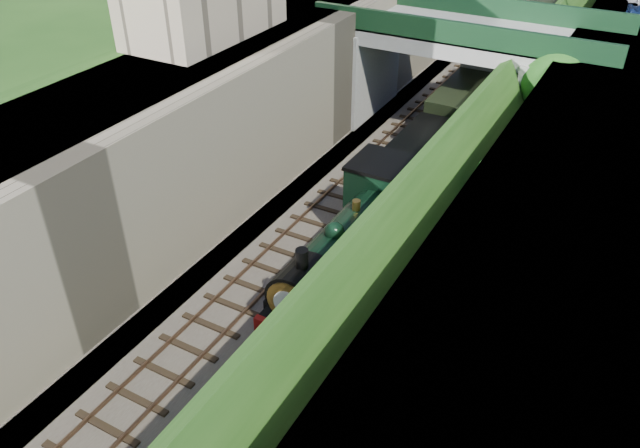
% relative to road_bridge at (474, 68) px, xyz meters
% --- Properties ---
extents(ground, '(160.00, 160.00, 0.00)m').
position_rel_road_bridge_xyz_m(ground, '(-0.94, -24.00, -4.08)').
color(ground, '#1E4714').
rests_on(ground, ground).
extents(trackbed, '(10.00, 90.00, 0.20)m').
position_rel_road_bridge_xyz_m(trackbed, '(-0.94, -4.00, -3.98)').
color(trackbed, '#473F38').
rests_on(trackbed, ground).
extents(retaining_wall, '(1.00, 90.00, 7.00)m').
position_rel_road_bridge_xyz_m(retaining_wall, '(-6.44, -4.00, -0.58)').
color(retaining_wall, '#756B56').
rests_on(retaining_wall, ground).
extents(street_plateau_left, '(6.00, 90.00, 7.00)m').
position_rel_road_bridge_xyz_m(street_plateau_left, '(-9.94, -4.00, -0.58)').
color(street_plateau_left, '#262628').
rests_on(street_plateau_left, ground).
extents(street_plateau_right, '(8.00, 90.00, 6.25)m').
position_rel_road_bridge_xyz_m(street_plateau_right, '(8.56, -4.00, -0.95)').
color(street_plateau_right, '#262628').
rests_on(street_plateau_right, ground).
extents(embankment_slope, '(4.75, 90.00, 6.50)m').
position_rel_road_bridge_xyz_m(embankment_slope, '(4.07, -6.20, -1.28)').
color(embankment_slope, '#1E4714').
rests_on(embankment_slope, ground).
extents(track_left, '(2.50, 90.00, 0.20)m').
position_rel_road_bridge_xyz_m(track_left, '(-2.94, -4.00, -3.83)').
color(track_left, black).
rests_on(track_left, trackbed).
extents(track_right, '(2.50, 90.00, 0.20)m').
position_rel_road_bridge_xyz_m(track_right, '(0.26, -4.00, -3.83)').
color(track_right, black).
rests_on(track_right, trackbed).
extents(road_bridge, '(16.00, 6.40, 7.25)m').
position_rel_road_bridge_xyz_m(road_bridge, '(0.00, 0.00, 0.00)').
color(road_bridge, gray).
rests_on(road_bridge, ground).
extents(tree, '(3.60, 3.80, 6.60)m').
position_rel_road_bridge_xyz_m(tree, '(4.97, -2.26, 0.57)').
color(tree, black).
rests_on(tree, ground).
extents(locomotive, '(3.10, 10.22, 3.83)m').
position_rel_road_bridge_xyz_m(locomotive, '(0.26, -15.47, -2.18)').
color(locomotive, black).
rests_on(locomotive, trackbed).
extents(tender, '(2.70, 6.00, 3.05)m').
position_rel_road_bridge_xyz_m(tender, '(0.26, -8.11, -2.46)').
color(tender, black).
rests_on(tender, trackbed).
extents(coach_front, '(2.90, 18.00, 3.70)m').
position_rel_road_bridge_xyz_m(coach_front, '(0.26, 4.49, -2.03)').
color(coach_front, black).
rests_on(coach_front, trackbed).
extents(coach_middle, '(2.90, 18.00, 3.70)m').
position_rel_road_bridge_xyz_m(coach_middle, '(0.26, 23.29, -2.03)').
color(coach_middle, black).
rests_on(coach_middle, trackbed).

